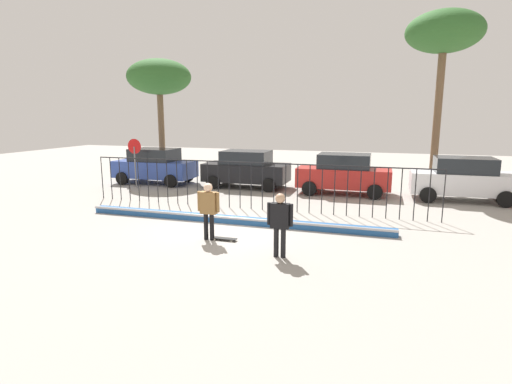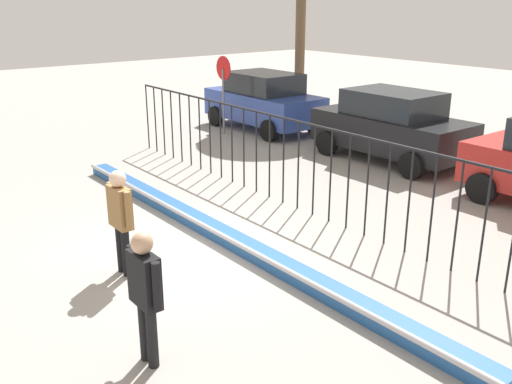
% 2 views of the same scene
% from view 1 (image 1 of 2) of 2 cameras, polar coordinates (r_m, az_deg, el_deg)
% --- Properties ---
extents(ground_plane, '(60.00, 60.00, 0.00)m').
position_cam_1_polar(ground_plane, '(13.23, -5.03, -5.44)').
color(ground_plane, '#9E9991').
extents(bowl_coping_ledge, '(11.00, 0.40, 0.27)m').
position_cam_1_polar(bowl_coping_ledge, '(14.09, -3.50, -3.90)').
color(bowl_coping_ledge, '#235699').
rests_on(bowl_coping_ledge, ground).
extents(perimeter_fence, '(14.04, 0.04, 1.88)m').
position_cam_1_polar(perimeter_fence, '(15.93, -0.70, 1.64)').
color(perimeter_fence, black).
rests_on(perimeter_fence, ground).
extents(skateboarder, '(0.70, 0.26, 1.73)m').
position_cam_1_polar(skateboarder, '(12.07, -6.73, -1.98)').
color(skateboarder, black).
rests_on(skateboarder, ground).
extents(skateboard, '(0.80, 0.20, 0.07)m').
position_cam_1_polar(skateboard, '(12.21, -4.55, -6.55)').
color(skateboard, black).
rests_on(skateboard, ground).
extents(camera_operator, '(0.69, 0.26, 1.72)m').
position_cam_1_polar(camera_operator, '(10.54, 3.40, -3.87)').
color(camera_operator, black).
rests_on(camera_operator, ground).
extents(parked_car_blue, '(4.30, 2.12, 1.90)m').
position_cam_1_polar(parked_car_blue, '(22.73, -14.07, 3.64)').
color(parked_car_blue, '#2D479E').
rests_on(parked_car_blue, ground).
extents(parked_car_black, '(4.30, 2.12, 1.90)m').
position_cam_1_polar(parked_car_black, '(20.77, -1.38, 3.30)').
color(parked_car_black, black).
rests_on(parked_car_black, ground).
extents(parked_car_red, '(4.30, 2.12, 1.90)m').
position_cam_1_polar(parked_car_red, '(19.52, 12.30, 2.57)').
color(parked_car_red, '#B2231E').
rests_on(parked_car_red, ground).
extents(parked_car_white, '(4.30, 2.12, 1.90)m').
position_cam_1_polar(parked_car_white, '(19.70, 27.21, 1.69)').
color(parked_car_white, silver).
rests_on(parked_car_white, ground).
extents(stop_sign, '(0.76, 0.07, 2.50)m').
position_cam_1_polar(stop_sign, '(21.61, -16.74, 4.86)').
color(stop_sign, slate).
rests_on(stop_sign, ground).
extents(palm_tree_tall, '(3.55, 3.55, 8.52)m').
position_cam_1_polar(palm_tree_tall, '(22.22, 25.03, 19.47)').
color(palm_tree_tall, brown).
rests_on(palm_tree_tall, ground).
extents(palm_tree_short, '(3.73, 3.73, 6.91)m').
position_cam_1_polar(palm_tree_short, '(25.26, -13.51, 15.37)').
color(palm_tree_short, brown).
rests_on(palm_tree_short, ground).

